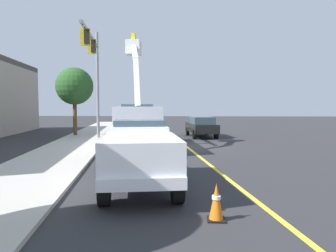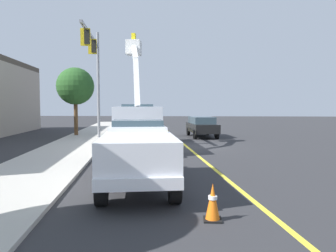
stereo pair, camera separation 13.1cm
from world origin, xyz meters
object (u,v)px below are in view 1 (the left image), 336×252
Objects in this scene: utility_bucket_truck at (137,122)px; traffic_cone_mid_front at (165,135)px; service_pickup_truck at (140,152)px; traffic_cone_leading at (216,202)px; passing_minivan at (201,125)px; traffic_signal_mast at (94,64)px.

utility_bucket_truck is 9.85× the size of traffic_cone_mid_front.
service_pickup_truck is 3.60m from traffic_cone_leading.
passing_minivan is at bearing -30.45° from utility_bucket_truck.
utility_bucket_truck is 8.21m from passing_minivan.
passing_minivan reaches higher than traffic_cone_leading.
service_pickup_truck is 13.54m from traffic_cone_mid_front.
traffic_cone_leading is (-2.80, -2.16, -0.70)m from service_pickup_truck.
service_pickup_truck reaches higher than traffic_cone_mid_front.
service_pickup_truck is 6.96× the size of traffic_cone_leading.
utility_bucket_truck is 1.45× the size of service_pickup_truck.
traffic_cone_mid_front is (16.32, 2.39, 0.01)m from traffic_cone_leading.
traffic_cone_leading is 0.98× the size of traffic_cone_mid_front.
service_pickup_truck is 0.72× the size of traffic_signal_mast.
traffic_signal_mast reaches higher than utility_bucket_truck.
passing_minivan is 3.89m from traffic_cone_mid_front.
traffic_cone_leading is 16.50m from traffic_cone_mid_front.
passing_minivan is at bearing -61.44° from traffic_signal_mast.
service_pickup_truck is at bearing -170.07° from utility_bucket_truck.
service_pickup_truck is 16.39m from passing_minivan.
traffic_cone_leading is at bearing -153.81° from traffic_signal_mast.
service_pickup_truck is at bearing -156.88° from traffic_signal_mast.
service_pickup_truck reaches higher than traffic_cone_leading.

